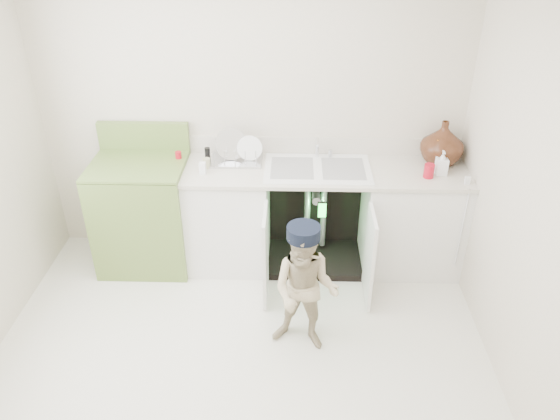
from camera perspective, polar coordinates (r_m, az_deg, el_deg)
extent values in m
plane|color=silver|center=(3.96, -4.23, -15.35)|extent=(3.50, 3.50, 0.00)
cube|color=beige|center=(4.54, -3.07, 10.04)|extent=(3.50, 2.50, 0.02)
cube|color=beige|center=(3.46, 25.11, 0.00)|extent=(2.50, 3.00, 0.02)
cube|color=silver|center=(4.66, -6.13, -0.78)|extent=(0.80, 0.60, 0.86)
cube|color=silver|center=(4.72, 13.49, -1.05)|extent=(0.80, 0.60, 0.86)
cube|color=black|center=(4.85, 3.66, 0.74)|extent=(0.80, 0.06, 0.86)
cube|color=black|center=(4.84, 3.59, -4.96)|extent=(0.80, 0.60, 0.06)
cylinder|color=gray|center=(4.69, 2.87, -0.07)|extent=(0.05, 0.05, 0.70)
cylinder|color=gray|center=(4.70, 4.58, -0.10)|extent=(0.05, 0.05, 0.70)
cylinder|color=gray|center=(4.57, 3.81, 1.43)|extent=(0.07, 0.18, 0.07)
cube|color=silver|center=(4.22, -1.52, -4.76)|extent=(0.03, 0.40, 0.76)
cube|color=silver|center=(4.26, 9.33, -4.88)|extent=(0.02, 0.40, 0.76)
cube|color=beige|center=(4.40, 3.95, 4.12)|extent=(2.44, 0.64, 0.03)
cube|color=beige|center=(4.62, 3.88, 6.73)|extent=(2.44, 0.02, 0.15)
cube|color=white|center=(4.40, 3.95, 4.24)|extent=(0.85, 0.55, 0.02)
cube|color=gray|center=(4.39, 1.27, 4.40)|extent=(0.34, 0.40, 0.01)
cube|color=gray|center=(4.41, 6.63, 4.30)|extent=(0.34, 0.40, 0.01)
cylinder|color=silver|center=(4.55, 3.91, 6.54)|extent=(0.03, 0.03, 0.17)
cylinder|color=silver|center=(4.47, 3.97, 7.10)|extent=(0.02, 0.14, 0.02)
cylinder|color=silver|center=(4.58, 5.27, 5.94)|extent=(0.04, 0.04, 0.06)
cylinder|color=silver|center=(4.49, 18.49, -1.87)|extent=(0.01, 0.01, 0.70)
cube|color=silver|center=(4.38, 19.00, 2.96)|extent=(0.04, 0.02, 0.06)
cube|color=silver|center=(4.52, -4.58, 5.19)|extent=(0.42, 0.28, 0.02)
cylinder|color=silver|center=(4.51, -5.07, 6.15)|extent=(0.26, 0.10, 0.25)
cylinder|color=white|center=(4.48, -3.18, 5.93)|extent=(0.21, 0.05, 0.20)
cylinder|color=silver|center=(4.42, -6.93, 5.45)|extent=(0.01, 0.01, 0.12)
cylinder|color=silver|center=(4.41, -5.84, 5.45)|extent=(0.01, 0.01, 0.12)
cylinder|color=silver|center=(4.40, -4.74, 5.44)|extent=(0.01, 0.01, 0.12)
cylinder|color=silver|center=(4.39, -3.65, 5.44)|extent=(0.01, 0.01, 0.12)
cylinder|color=silver|center=(4.38, -2.54, 5.43)|extent=(0.01, 0.01, 0.12)
imported|color=#442A13|center=(4.60, 16.62, 6.76)|extent=(0.35, 0.35, 0.36)
imported|color=orange|center=(4.57, 15.85, 5.89)|extent=(0.09, 0.09, 0.24)
imported|color=white|center=(4.45, 16.57, 4.76)|extent=(0.09, 0.09, 0.20)
cylinder|color=#B40F21|center=(4.38, 15.30, 3.96)|extent=(0.08, 0.08, 0.11)
cylinder|color=#B60F1D|center=(4.54, -10.55, 5.43)|extent=(0.05, 0.05, 0.10)
cylinder|color=tan|center=(4.43, -7.67, 4.88)|extent=(0.06, 0.06, 0.08)
cylinder|color=black|center=(4.53, -7.58, 5.77)|extent=(0.04, 0.04, 0.12)
cube|color=white|center=(4.34, -8.10, 4.36)|extent=(0.05, 0.05, 0.09)
cube|color=olive|center=(4.75, -13.97, -0.50)|extent=(0.76, 0.65, 0.92)
cube|color=olive|center=(4.53, -14.71, 4.63)|extent=(0.76, 0.65, 0.02)
cube|color=olive|center=(4.73, -14.06, 7.51)|extent=(0.76, 0.06, 0.24)
cylinder|color=black|center=(4.45, -17.56, 3.62)|extent=(0.17, 0.17, 0.02)
cylinder|color=silver|center=(4.45, -17.58, 3.76)|extent=(0.20, 0.20, 0.01)
cylinder|color=black|center=(4.73, -16.44, 5.40)|extent=(0.17, 0.17, 0.02)
cylinder|color=silver|center=(4.72, -16.46, 5.53)|extent=(0.20, 0.20, 0.01)
cylinder|color=black|center=(4.35, -12.82, 3.64)|extent=(0.17, 0.17, 0.02)
cylinder|color=silver|center=(4.34, -12.83, 3.78)|extent=(0.20, 0.20, 0.01)
cylinder|color=black|center=(4.62, -11.95, 5.45)|extent=(0.17, 0.17, 0.02)
cylinder|color=silver|center=(4.62, -11.96, 5.59)|extent=(0.20, 0.20, 0.01)
imported|color=beige|center=(3.75, 2.65, -8.41)|extent=(0.55, 0.47, 0.97)
cylinder|color=black|center=(3.48, 2.83, -2.60)|extent=(0.27, 0.27, 0.09)
cube|color=black|center=(3.58, 3.18, -2.22)|extent=(0.19, 0.13, 0.01)
cube|color=black|center=(4.18, 4.42, 0.00)|extent=(0.07, 0.01, 0.14)
cube|color=#26F23F|center=(4.18, 4.43, -0.05)|extent=(0.06, 0.00, 0.12)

